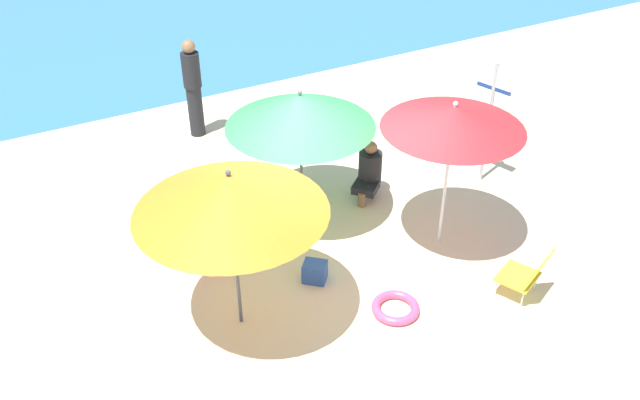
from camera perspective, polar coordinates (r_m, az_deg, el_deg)
The scene contains 12 objects.
ground_plane at distance 9.08m, azimuth -0.34°, elevation -4.06°, with size 40.00×40.00×0.00m, color beige.
umbrella_green at distance 8.85m, azimuth -1.67°, elevation 7.50°, with size 1.99×1.99×1.93m.
umbrella_orange at distance 6.98m, azimuth -7.57°, elevation 0.51°, with size 2.06×2.06×2.06m.
umbrella_red at distance 8.33m, azimuth 11.17°, elevation 6.83°, with size 1.77×1.77×2.09m.
beach_chair_a at distance 9.68m, azimuth -9.42°, elevation 0.42°, with size 0.65×0.59×0.57m.
beach_chair_b at distance 8.91m, azimuth -8.47°, elevation -2.57°, with size 0.79×0.77×0.65m.
beach_chair_c at distance 8.47m, azimuth 17.04°, elevation -5.93°, with size 0.64×0.66×0.69m.
person_a at distance 11.55m, azimuth -10.61°, elevation 9.24°, with size 0.30×0.30×1.68m.
person_b at distance 9.91m, azimuth 4.14°, elevation 2.48°, with size 0.56×0.53×0.88m.
warning_sign at distance 10.16m, azimuth 14.19°, elevation 7.76°, with size 0.18×0.53×1.91m.
swim_ring at distance 8.18m, azimuth 6.36°, elevation -8.98°, with size 0.57×0.57×0.11m, color #E54C7F.
beach_bag at distance 8.50m, azimuth -0.44°, elevation -6.04°, with size 0.29×0.24×0.26m, color #2D519E.
Camera 1 is at (-3.34, -6.30, 5.62)m, focal length 38.11 mm.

